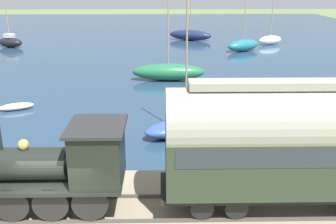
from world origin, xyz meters
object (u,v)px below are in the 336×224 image
Objects in this scene: steam_locomotive at (66,162)px; sailboat_white at (270,40)px; rowboat_near_shore at (106,119)px; sailboat_teal at (243,45)px; sailboat_blue at (186,126)px; passenger_coach at (297,140)px; sailboat_green at (168,72)px; sailboat_black at (10,42)px; sailboat_navy at (190,35)px; rowboat_off_pier at (16,107)px.

sailboat_white is (37.75, -16.93, -1.62)m from steam_locomotive.
sailboat_teal is at bearing -3.53° from rowboat_near_shore.
sailboat_blue is at bearing -88.71° from rowboat_near_shore.
passenger_coach is 33.63m from sailboat_teal.
sailboat_blue is 3.59× the size of rowboat_near_shore.
passenger_coach is at bearing 140.01° from sailboat_teal.
sailboat_blue is at bearing 134.42° from sailboat_white.
sailboat_black is at bearing 50.54° from sailboat_green.
steam_locomotive is 0.85× the size of sailboat_black.
rowboat_near_shore is (1.96, 4.48, -0.33)m from sailboat_blue.
sailboat_blue is 1.56× the size of sailboat_teal.
sailboat_white reaches higher than rowboat_near_shore.
sailboat_white is at bearing -66.26° from sailboat_black.
passenger_coach is 38.98m from sailboat_white.
sailboat_green is 22.38m from sailboat_white.
sailboat_navy reaches higher than sailboat_teal.
sailboat_blue is at bearing -135.91° from rowboat_off_pier.
sailboat_teal reaches higher than steam_locomotive.
sailboat_green reaches higher than sailboat_blue.
passenger_coach is (0.00, -7.49, 0.72)m from steam_locomotive.
rowboat_off_pier is (-7.47, 9.79, -0.51)m from sailboat_green.
sailboat_teal is (25.33, -8.18, 0.17)m from sailboat_blue.
rowboat_near_shore is (-31.86, 7.20, -0.54)m from sailboat_navy.
passenger_coach is at bearing -155.73° from sailboat_navy.
sailboat_teal is 27.86m from sailboat_black.
sailboat_navy is at bearing -29.84° from sailboat_blue.
steam_locomotive is at bearing 171.45° from sailboat_green.
sailboat_green is 0.95× the size of sailboat_navy.
sailboat_navy is at bearing -6.59° from sailboat_green.
sailboat_blue is 11.87m from sailboat_green.
sailboat_white is at bearing -65.19° from rowboat_off_pier.
rowboat_near_shore is (-26.64, -15.02, -0.48)m from sailboat_black.
sailboat_black is 30.58m from rowboat_near_shore.
sailboat_black is 0.62× the size of sailboat_navy.
sailboat_blue reaches higher than sailboat_teal.
passenger_coach reaches higher than rowboat_near_shore.
sailboat_black is at bearing 22.51° from steam_locomotive.
sailboat_blue is at bearing 130.85° from sailboat_teal.
rowboat_off_pier is (12.20, 13.54, -2.74)m from passenger_coach.
steam_locomotive is 42.28m from sailboat_navy.
steam_locomotive is 0.53× the size of sailboat_navy.
sailboat_blue is at bearing -29.38° from steam_locomotive.
sailboat_navy reaches higher than sailboat_blue.
sailboat_green is 10.61m from rowboat_near_shore.
passenger_coach is 41.71m from sailboat_navy.
sailboat_blue is (7.82, -4.40, -1.73)m from steam_locomotive.
sailboat_blue reaches higher than steam_locomotive.
sailboat_white is 2.88× the size of rowboat_off_pier.
sailboat_navy reaches higher than rowboat_off_pier.
sailboat_blue is 11.34m from rowboat_off_pier.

